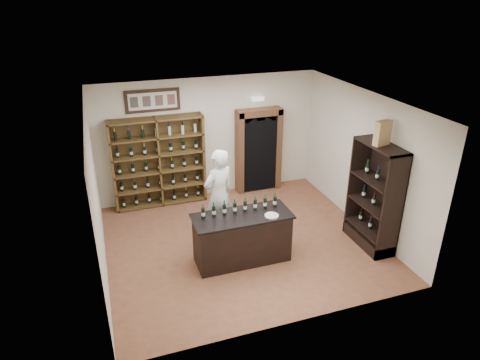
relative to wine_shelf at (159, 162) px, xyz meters
name	(u,v)px	position (x,y,z in m)	size (l,w,h in m)	color
floor	(242,242)	(1.30, -2.33, -1.10)	(5.50, 5.50, 0.00)	brown
ceiling	(242,102)	(1.30, -2.33, 1.90)	(5.50, 5.50, 0.00)	white
wall_back	(209,138)	(1.30, 0.17, 0.40)	(5.50, 0.04, 3.00)	silver
wall_left	(96,198)	(-1.45, -2.33, 0.40)	(0.04, 5.00, 3.00)	silver
wall_right	(362,160)	(4.05, -2.33, 0.40)	(0.04, 5.00, 3.00)	silver
wine_shelf	(159,162)	(0.00, 0.00, 0.00)	(2.20, 0.38, 2.20)	#533D1C
framed_picture	(153,101)	(0.00, 0.14, 1.45)	(1.25, 0.04, 0.52)	black
arched_doorway	(258,148)	(2.55, 0.00, 0.04)	(1.17, 0.35, 2.17)	black
emergency_light	(258,99)	(2.55, 0.09, 1.30)	(0.30, 0.10, 0.10)	white
tasting_counter	(242,238)	(1.10, -2.93, -0.61)	(1.88, 0.78, 1.00)	black
counter_bottle_0	(203,213)	(0.38, -2.80, 0.01)	(0.07, 0.07, 0.30)	black
counter_bottle_1	(214,211)	(0.59, -2.80, 0.01)	(0.07, 0.07, 0.30)	black
counter_bottle_2	(224,210)	(0.79, -2.80, 0.01)	(0.07, 0.07, 0.30)	black
counter_bottle_3	(235,208)	(1.00, -2.80, 0.01)	(0.07, 0.07, 0.30)	black
counter_bottle_4	(245,206)	(1.20, -2.80, 0.01)	(0.07, 0.07, 0.30)	black
counter_bottle_5	(255,205)	(1.41, -2.80, 0.01)	(0.07, 0.07, 0.30)	black
counter_bottle_6	(265,203)	(1.61, -2.80, 0.01)	(0.07, 0.07, 0.30)	black
counter_bottle_7	(275,201)	(1.82, -2.80, 0.01)	(0.07, 0.07, 0.30)	black
side_cabinet	(374,211)	(3.82, -3.23, -0.35)	(0.48, 1.20, 2.20)	black
shopkeeper	(219,195)	(0.92, -1.98, -0.10)	(0.73, 0.48, 2.00)	silver
plate	(272,216)	(1.61, -3.14, -0.09)	(0.26, 0.26, 0.02)	beige
wine_crate	(383,133)	(3.76, -3.24, 1.34)	(0.33, 0.14, 0.47)	tan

